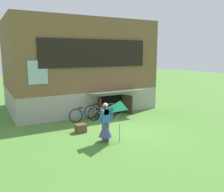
% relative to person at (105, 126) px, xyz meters
% --- Properties ---
extents(ground_plane, '(60.00, 60.00, 0.00)m').
position_rel_person_xyz_m(ground_plane, '(1.30, 0.61, -0.64)').
color(ground_plane, '#4C7F33').
extents(log_house, '(8.07, 6.58, 5.20)m').
position_rel_person_xyz_m(log_house, '(1.31, 6.34, 1.96)').
color(log_house, '#9E998E').
rests_on(log_house, ground_plane).
extents(person, '(0.60, 0.52, 1.52)m').
position_rel_person_xyz_m(person, '(0.00, 0.00, 0.00)').
color(person, '#474C75').
rests_on(person, ground_plane).
extents(kite, '(0.97, 0.99, 1.56)m').
position_rel_person_xyz_m(kite, '(0.33, -0.56, 0.62)').
color(kite, '#2DB2CC').
rests_on(kite, ground_plane).
extents(bicycle_yellow, '(1.71, 0.36, 0.79)m').
position_rel_person_xyz_m(bicycle_yellow, '(1.32, 3.15, -0.26)').
color(bicycle_yellow, black).
rests_on(bicycle_yellow, ground_plane).
extents(bicycle_blue, '(1.61, 0.27, 0.74)m').
position_rel_person_xyz_m(bicycle_blue, '(0.38, 2.94, -0.28)').
color(bicycle_blue, black).
rests_on(bicycle_blue, ground_plane).
extents(wooden_crate, '(0.43, 0.37, 0.36)m').
position_rel_person_xyz_m(wooden_crate, '(-0.42, 1.50, -0.46)').
color(wooden_crate, brown).
rests_on(wooden_crate, ground_plane).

